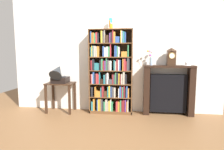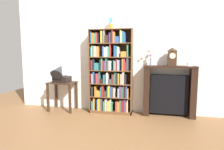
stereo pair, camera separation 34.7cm
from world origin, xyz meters
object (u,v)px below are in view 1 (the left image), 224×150
Objects in this scene: flower_vase at (151,58)px; fireplace_mantel at (168,90)px; teacup_with_saucer at (187,64)px; mantel_clock at (171,57)px; cup_stack at (111,24)px; side_table_left at (61,90)px; gramophone at (59,74)px; bookshelf at (110,75)px.

fireplace_mantel is at bearing 3.22° from flower_vase.
mantel_clock is at bearing -179.57° from teacup_with_saucer.
cup_stack is 1.51× the size of teacup_with_saucer.
side_table_left is at bearing -177.57° from flower_vase.
mantel_clock reaches higher than gramophone.
mantel_clock is at bearing 3.88° from gramophone.
gramophone is at bearing -175.25° from flower_vase.
side_table_left is 0.37m from gramophone.
flower_vase reaches higher than fireplace_mantel.
cup_stack is at bearing 79.17° from bookshelf.
teacup_with_saucer is at bearing 0.72° from bookshelf.
side_table_left is 2.32m from fireplace_mantel.
gramophone is at bearing -176.12° from mantel_clock.
mantel_clock is 1.14× the size of flower_vase.
flower_vase is (1.94, 0.16, 0.35)m from gramophone.
cup_stack reaches higher than mantel_clock.
cup_stack is 1.80m from side_table_left.
flower_vase is (-0.41, 0.00, -0.03)m from mantel_clock.
cup_stack reaches higher than bookshelf.
bookshelf is 1.26m from fireplace_mantel.
cup_stack is at bearing 8.85° from gramophone.
gramophone is 1.98m from flower_vase.
side_table_left is 2.05× the size of flower_vase.
fireplace_mantel is 0.71m from mantel_clock.
teacup_with_saucer is (0.32, 0.00, -0.15)m from mantel_clock.
cup_stack is at bearing -179.50° from fireplace_mantel.
side_table_left is 4.32× the size of teacup_with_saucer.
side_table_left is (-1.10, -0.06, -0.35)m from bookshelf.
bookshelf reaches higher than gramophone.
gramophone is 1.33× the size of mantel_clock.
fireplace_mantel is at bearing 1.90° from bookshelf.
gramophone is 2.69m from teacup_with_saucer.
flower_vase reaches higher than gramophone.
side_table_left is at bearing 90.00° from gramophone.
mantel_clock is 0.41m from flower_vase.
cup_stack is 0.22× the size of fireplace_mantel.
flower_vase is (1.94, 0.08, 0.71)m from side_table_left.
flower_vase is at bearing 4.75° from gramophone.
cup_stack is 0.72× the size of flower_vase.
bookshelf is 4.98× the size of mantel_clock.
fireplace_mantel is 6.95× the size of teacup_with_saucer.
side_table_left is 2.47m from mantel_clock.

